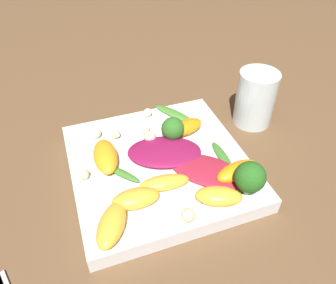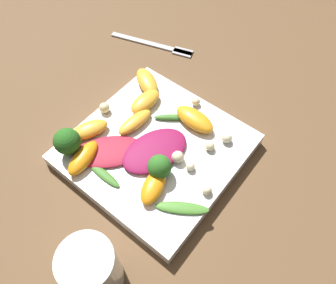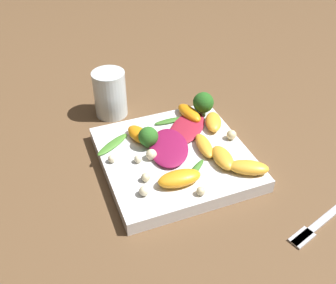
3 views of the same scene
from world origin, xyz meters
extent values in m
plane|color=brown|center=(0.00, 0.00, 0.00)|extent=(2.40, 2.40, 0.00)
cube|color=white|center=(0.00, 0.00, 0.01)|extent=(0.25, 0.25, 0.02)
cylinder|color=silver|center=(-0.19, -0.06, 0.05)|extent=(0.07, 0.07, 0.09)
cube|color=#B2B2B7|center=(0.20, 0.18, 0.00)|extent=(0.06, 0.17, 0.01)
cube|color=#B2B2B7|center=(0.22, 0.11, 0.00)|extent=(0.03, 0.04, 0.01)
ellipsoid|color=maroon|center=(-0.06, 0.05, 0.03)|extent=(0.12, 0.12, 0.01)
ellipsoid|color=maroon|center=(-0.01, -0.01, 0.03)|extent=(0.12, 0.10, 0.01)
ellipsoid|color=#FCAD33|center=(0.09, 0.09, 0.03)|extent=(0.06, 0.07, 0.02)
ellipsoid|color=#FCAD33|center=(0.01, 0.05, 0.03)|extent=(0.07, 0.03, 0.02)
ellipsoid|color=#FCAD33|center=(-0.05, 0.10, 0.03)|extent=(0.07, 0.05, 0.02)
ellipsoid|color=orange|center=(0.07, -0.02, 0.04)|extent=(0.04, 0.07, 0.02)
ellipsoid|color=#FCAD33|center=(0.05, 0.07, 0.03)|extent=(0.06, 0.03, 0.02)
ellipsoid|color=orange|center=(-0.09, 0.07, 0.03)|extent=(0.07, 0.04, 0.02)
ellipsoid|color=orange|center=(-0.06, -0.05, 0.03)|extent=(0.06, 0.04, 0.02)
cylinder|color=#84AD5B|center=(-0.09, 0.09, 0.03)|extent=(0.01, 0.01, 0.02)
sphere|color=#26601E|center=(-0.09, 0.09, 0.05)|extent=(0.04, 0.04, 0.04)
cylinder|color=#7A9E51|center=(-0.03, -0.04, 0.03)|extent=(0.01, 0.01, 0.01)
sphere|color=#2D6B23|center=(-0.03, -0.04, 0.05)|extent=(0.04, 0.04, 0.04)
ellipsoid|color=#3D7528|center=(-0.09, 0.03, 0.03)|extent=(0.01, 0.06, 0.01)
ellipsoid|color=#47842D|center=(-0.06, -0.10, 0.03)|extent=(0.06, 0.07, 0.01)
ellipsoid|color=#3D7528|center=(0.06, 0.01, 0.03)|extent=(0.05, 0.06, 0.01)
sphere|color=beige|center=(0.11, 0.00, 0.03)|extent=(0.01, 0.01, 0.01)
sphere|color=beige|center=(0.05, -0.07, 0.03)|extent=(0.01, 0.01, 0.01)
sphere|color=beige|center=(0.00, -0.04, 0.03)|extent=(0.02, 0.02, 0.02)
sphere|color=beige|center=(0.08, -0.08, 0.03)|extent=(0.02, 0.02, 0.02)
sphere|color=beige|center=(0.00, -0.07, 0.03)|extent=(0.01, 0.01, 0.01)
sphere|color=beige|center=(0.00, 0.11, 0.03)|extent=(0.02, 0.02, 0.02)
sphere|color=beige|center=(-0.02, -0.11, 0.03)|extent=(0.01, 0.01, 0.01)
camera|label=1|loc=(0.10, 0.32, 0.35)|focal=35.00mm
camera|label=2|loc=(-0.21, -0.19, 0.45)|focal=35.00mm
camera|label=3|loc=(0.48, -0.20, 0.46)|focal=42.00mm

